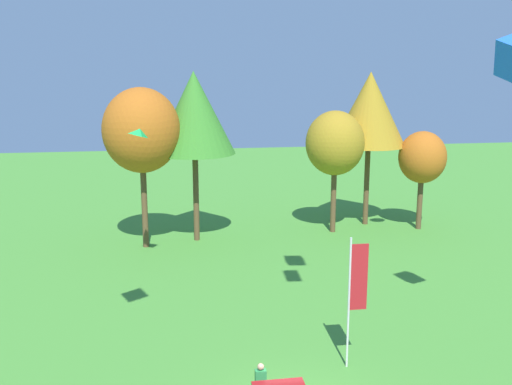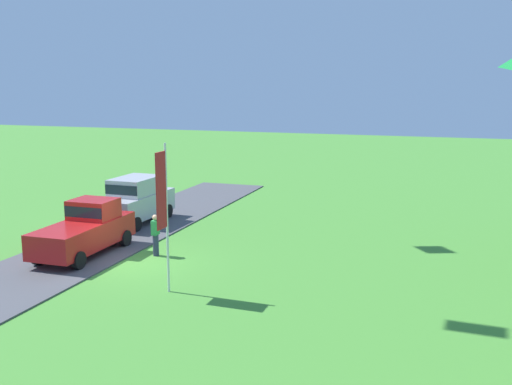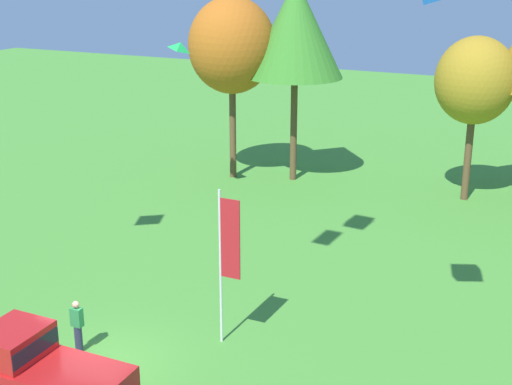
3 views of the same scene
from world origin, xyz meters
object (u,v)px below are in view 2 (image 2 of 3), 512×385
object	(u,v)px
car_pickup_by_flagpole	(86,228)
person_beside_suv	(155,235)
car_suv_mid_row	(136,198)
flag_banner	(163,200)

from	to	relation	value
car_pickup_by_flagpole	person_beside_suv	world-z (taller)	car_pickup_by_flagpole
car_suv_mid_row	person_beside_suv	bearing A→B (deg)	37.42
car_suv_mid_row	car_pickup_by_flagpole	xyz separation A→B (m)	(5.47, 0.85, -0.19)
car_suv_mid_row	flag_banner	size ratio (longest dim) A/B	0.92
flag_banner	car_suv_mid_row	bearing A→B (deg)	-144.89
person_beside_suv	flag_banner	xyz separation A→B (m)	(3.88, 2.44, 2.31)
car_pickup_by_flagpole	flag_banner	world-z (taller)	flag_banner
car_pickup_by_flagpole	flag_banner	bearing A→B (deg)	59.18
car_suv_mid_row	car_pickup_by_flagpole	size ratio (longest dim) A/B	0.92
car_pickup_by_flagpole	flag_banner	size ratio (longest dim) A/B	1.00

